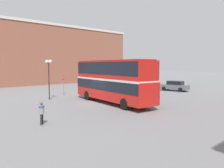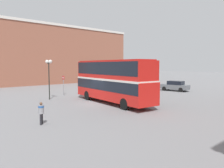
# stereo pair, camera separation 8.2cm
# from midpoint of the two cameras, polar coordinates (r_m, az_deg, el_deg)

# --- Properties ---
(ground_plane) EXTENTS (240.00, 240.00, 0.00)m
(ground_plane) POSITION_cam_midpoint_polar(r_m,az_deg,el_deg) (23.32, -4.53, -5.09)
(ground_plane) COLOR slate
(building_row_left) EXTENTS (11.97, 36.36, 12.84)m
(building_row_left) POSITION_cam_midpoint_polar(r_m,az_deg,el_deg) (53.91, -15.66, 7.26)
(building_row_left) COLOR #935642
(building_row_left) RESTS_ON ground_plane
(double_decker_bus) EXTENTS (11.46, 3.77, 4.57)m
(double_decker_bus) POSITION_cam_midpoint_polar(r_m,az_deg,el_deg) (23.17, -0.10, 1.41)
(double_decker_bus) COLOR red
(double_decker_bus) RESTS_ON ground_plane
(pedestrian_foreground) EXTENTS (0.54, 0.54, 1.55)m
(pedestrian_foreground) POSITION_cam_midpoint_polar(r_m,az_deg,el_deg) (15.71, -18.07, -6.69)
(pedestrian_foreground) COLOR #232328
(pedestrian_foreground) RESTS_ON ground_plane
(parked_car_kerb_far) EXTENTS (4.62, 2.42, 1.59)m
(parked_car_kerb_far) POSITION_cam_midpoint_polar(r_m,az_deg,el_deg) (35.89, 15.95, -0.47)
(parked_car_kerb_far) COLOR slate
(parked_car_kerb_far) RESTS_ON ground_plane
(street_lamp_twin_globe) EXTENTS (1.25, 0.41, 4.69)m
(street_lamp_twin_globe) POSITION_cam_midpoint_polar(r_m,az_deg,el_deg) (26.64, -16.31, 4.15)
(street_lamp_twin_globe) COLOR black
(street_lamp_twin_globe) RESTS_ON ground_plane
(no_entry_sign) EXTENTS (0.56, 0.08, 2.64)m
(no_entry_sign) POSITION_cam_midpoint_polar(r_m,az_deg,el_deg) (30.25, -12.71, 0.39)
(no_entry_sign) COLOR gray
(no_entry_sign) RESTS_ON ground_plane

